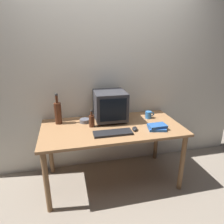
{
  "coord_description": "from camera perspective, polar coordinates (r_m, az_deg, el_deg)",
  "views": [
    {
      "loc": [
        -0.5,
        -2.12,
        1.71
      ],
      "look_at": [
        0.0,
        0.0,
        0.93
      ],
      "focal_mm": 32.46,
      "sensor_mm": 36.0,
      "label": 1
    }
  ],
  "objects": [
    {
      "name": "keyboard",
      "position": [
        2.19,
        0.23,
        -5.93
      ],
      "size": [
        0.42,
        0.16,
        0.02
      ],
      "primitive_type": "cube",
      "rotation": [
        0.0,
        0.0,
        -0.01
      ],
      "color": "black",
      "rests_on": "desk"
    },
    {
      "name": "book_stack",
      "position": [
        2.35,
        12.59,
        -4.17
      ],
      "size": [
        0.22,
        0.19,
        0.06
      ],
      "color": "#28569E",
      "rests_on": "desk"
    },
    {
      "name": "computer_mouse",
      "position": [
        2.29,
        6.45,
        -4.71
      ],
      "size": [
        0.09,
        0.11,
        0.04
      ],
      "primitive_type": "ellipsoid",
      "rotation": [
        0.0,
        0.0,
        -0.3
      ],
      "color": "black",
      "rests_on": "desk"
    },
    {
      "name": "mug",
      "position": [
        2.65,
        10.25,
        -0.78
      ],
      "size": [
        0.12,
        0.08,
        0.09
      ],
      "color": "#3370B2",
      "rests_on": "desk"
    },
    {
      "name": "bottle_tall",
      "position": [
        2.5,
        -14.99,
        -0.09
      ],
      "size": [
        0.08,
        0.08,
        0.38
      ],
      "color": "#472314",
      "rests_on": "desk"
    },
    {
      "name": "desk",
      "position": [
        2.41,
        0.0,
        -5.9
      ],
      "size": [
        1.63,
        0.82,
        0.75
      ],
      "color": "#9E7047",
      "rests_on": "ground"
    },
    {
      "name": "crt_monitor",
      "position": [
        2.49,
        -0.57,
        1.8
      ],
      "size": [
        0.39,
        0.39,
        0.37
      ],
      "color": "#333338",
      "rests_on": "desk"
    },
    {
      "name": "ground_plane",
      "position": [
        2.77,
        0.0,
        -18.4
      ],
      "size": [
        6.0,
        6.0,
        0.0
      ],
      "primitive_type": "plane",
      "color": "gray"
    },
    {
      "name": "back_wall",
      "position": [
        2.67,
        -2.32,
        9.83
      ],
      "size": [
        4.0,
        0.08,
        2.5
      ],
      "primitive_type": "cube",
      "color": "silver",
      "rests_on": "ground"
    },
    {
      "name": "bottle_short",
      "position": [
        2.36,
        -5.73,
        -2.38
      ],
      "size": [
        0.06,
        0.06,
        0.21
      ],
      "color": "#472314",
      "rests_on": "desk"
    },
    {
      "name": "cd_spindle",
      "position": [
        2.5,
        -7.71,
        -2.46
      ],
      "size": [
        0.12,
        0.12,
        0.04
      ],
      "primitive_type": "cylinder",
      "color": "#595B66",
      "rests_on": "desk"
    }
  ]
}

